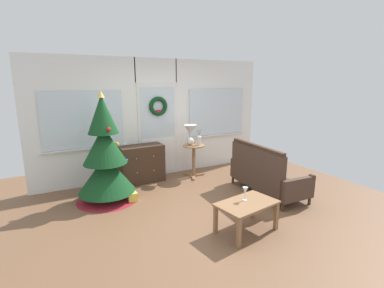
# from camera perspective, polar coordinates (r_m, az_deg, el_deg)

# --- Properties ---
(ground_plane) EXTENTS (6.76, 6.76, 0.00)m
(ground_plane) POSITION_cam_1_polar(r_m,az_deg,el_deg) (4.79, 2.64, -13.12)
(ground_plane) COLOR brown
(back_wall_with_door) EXTENTS (5.20, 0.19, 2.55)m
(back_wall_with_door) POSITION_cam_1_polar(r_m,az_deg,el_deg) (6.24, -7.06, 5.20)
(back_wall_with_door) COLOR white
(back_wall_with_door) RESTS_ON ground
(christmas_tree) EXTENTS (1.09, 1.09, 1.93)m
(christmas_tree) POSITION_cam_1_polar(r_m,az_deg,el_deg) (5.14, -17.08, -3.14)
(christmas_tree) COLOR #4C331E
(christmas_tree) RESTS_ON ground
(dresser_cabinet) EXTENTS (0.91, 0.47, 0.78)m
(dresser_cabinet) POSITION_cam_1_polar(r_m,az_deg,el_deg) (6.00, -10.14, -3.93)
(dresser_cabinet) COLOR #3D281C
(dresser_cabinet) RESTS_ON ground
(settee_sofa) EXTENTS (0.79, 1.61, 0.96)m
(settee_sofa) POSITION_cam_1_polar(r_m,az_deg,el_deg) (5.45, 14.28, -5.98)
(settee_sofa) COLOR #3D281C
(settee_sofa) RESTS_ON ground
(side_table) EXTENTS (0.50, 0.48, 0.72)m
(side_table) POSITION_cam_1_polar(r_m,az_deg,el_deg) (6.17, 0.34, -2.11)
(side_table) COLOR #8E6642
(side_table) RESTS_ON ground
(table_lamp) EXTENTS (0.28, 0.28, 0.44)m
(table_lamp) POSITION_cam_1_polar(r_m,az_deg,el_deg) (6.07, -0.33, 2.43)
(table_lamp) COLOR silver
(table_lamp) RESTS_ON side_table
(flower_vase) EXTENTS (0.11, 0.10, 0.35)m
(flower_vase) POSITION_cam_1_polar(r_m,az_deg,el_deg) (6.09, 1.44, 0.85)
(flower_vase) COLOR beige
(flower_vase) RESTS_ON side_table
(coffee_table) EXTENTS (0.91, 0.64, 0.43)m
(coffee_table) POSITION_cam_1_polar(r_m,az_deg,el_deg) (4.09, 10.99, -12.34)
(coffee_table) COLOR #8E6642
(coffee_table) RESTS_ON ground
(wine_glass) EXTENTS (0.08, 0.08, 0.20)m
(wine_glass) POSITION_cam_1_polar(r_m,az_deg,el_deg) (4.08, 10.68, -9.26)
(wine_glass) COLOR silver
(wine_glass) RESTS_ON coffee_table
(gift_box) EXTENTS (0.16, 0.15, 0.16)m
(gift_box) POSITION_cam_1_polar(r_m,az_deg,el_deg) (5.17, -11.94, -10.42)
(gift_box) COLOR #D8C64C
(gift_box) RESTS_ON ground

